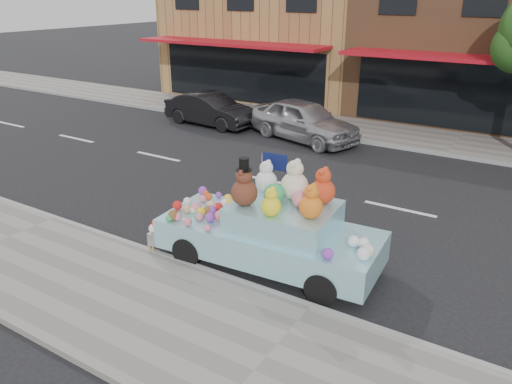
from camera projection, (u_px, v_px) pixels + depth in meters
The scene contains 10 objects.
ground at pixel (400, 209), 12.40m from camera, with size 120.00×120.00×0.00m, color black.
near_sidewalk at pixel (266, 360), 7.27m from camera, with size 60.00×3.00×0.12m, color gray.
far_sidewalk at pixel (456, 144), 17.49m from camera, with size 60.00×3.00×0.12m, color gray.
near_kerb at pixel (311, 308), 8.45m from camera, with size 60.00×0.12×0.13m, color gray.
far_kerb at pixel (446, 154), 16.31m from camera, with size 60.00×0.12×0.13m, color gray.
storefront_left at pixel (284, 20), 25.35m from camera, with size 10.00×9.80×7.30m.
storefront_mid at pixel (497, 27), 20.45m from camera, with size 10.00×9.80×7.30m.
car_silver at pixel (304, 120), 17.84m from camera, with size 1.72×4.28×1.46m, color #B2B2B7.
car_dark at pixel (210, 109), 19.90m from camera, with size 1.35×3.88×1.28m, color black.
art_car at pixel (271, 229), 9.61m from camera, with size 4.59×2.05×2.27m.
Camera 1 is at (2.95, -11.51, 5.06)m, focal length 35.00 mm.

